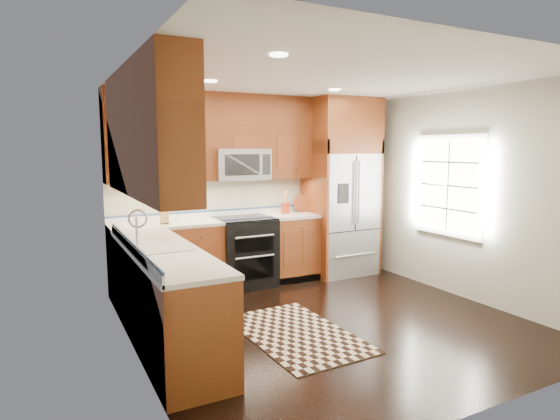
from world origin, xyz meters
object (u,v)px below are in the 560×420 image
rug (296,333)px  range (245,252)px  refrigerator (341,187)px  knife_block (165,214)px  utensil_crock (285,206)px

rug → range: bearing=81.4°
refrigerator → knife_block: refrigerator is taller
rug → utensil_crock: size_ratio=4.81×
range → rug: (-0.22, -1.83, -0.46)m
refrigerator → knife_block: 2.63m
refrigerator → utensil_crock: bearing=168.0°
range → rug: size_ratio=0.59×
knife_block → range: bearing=-1.9°
refrigerator → utensil_crock: refrigerator is taller
utensil_crock → knife_block: bearing=-176.5°
rug → refrigerator: bearing=43.5°
knife_block → rug: bearing=-65.4°
range → knife_block: 1.23m
refrigerator → rug: bearing=-134.7°
knife_block → utensil_crock: (1.77, 0.11, -0.01)m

